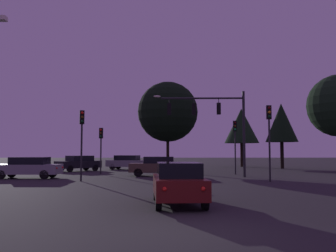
{
  "coord_description": "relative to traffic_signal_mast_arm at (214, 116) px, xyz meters",
  "views": [
    {
      "loc": [
        -0.52,
        -8.69,
        1.91
      ],
      "look_at": [
        0.0,
        19.82,
        3.91
      ],
      "focal_mm": 39.13,
      "sensor_mm": 36.0,
      "label": 1
    }
  ],
  "objects": [
    {
      "name": "ground_plane",
      "position": [
        -3.5,
        5.37,
        -4.62
      ],
      "size": [
        168.0,
        168.0,
        0.0
      ],
      "primitive_type": "plane",
      "color": "#262326",
      "rests_on": "ground"
    },
    {
      "name": "car_crossing_left",
      "position": [
        -4.34,
        1.06,
        -3.82
      ],
      "size": [
        4.36,
        1.85,
        1.52
      ],
      "color": "#473828",
      "rests_on": "ground"
    },
    {
      "name": "car_parked_lot",
      "position": [
        -12.12,
        8.37,
        -3.82
      ],
      "size": [
        4.29,
        4.33,
        1.52
      ],
      "color": "black",
      "rests_on": "ground"
    },
    {
      "name": "car_crossing_right",
      "position": [
        -13.58,
        -1.25,
        -3.82
      ],
      "size": [
        4.73,
        2.05,
        1.52
      ],
      "color": "gray",
      "rests_on": "ground"
    },
    {
      "name": "traffic_light_far_side",
      "position": [
        -9.2,
        -3.94,
        -1.37
      ],
      "size": [
        0.36,
        0.38,
        4.6
      ],
      "color": "#232326",
      "rests_on": "ground"
    },
    {
      "name": "tree_behind_sign",
      "position": [
        9.71,
        13.6,
        0.58
      ],
      "size": [
        3.63,
        3.63,
        7.44
      ],
      "color": "black",
      "rests_on": "ground"
    },
    {
      "name": "traffic_light_corner_left",
      "position": [
        2.92,
        -4.48,
        -1.18
      ],
      "size": [
        0.32,
        0.36,
        4.89
      ],
      "color": "#232326",
      "rests_on": "ground"
    },
    {
      "name": "traffic_light_corner_right",
      "position": [
        2.22,
        2.96,
        -1.42
      ],
      "size": [
        0.32,
        0.36,
        4.52
      ],
      "color": "#232326",
      "rests_on": "ground"
    },
    {
      "name": "traffic_signal_mast_arm",
      "position": [
        0.0,
        0.0,
        0.0
      ],
      "size": [
        7.01,
        0.56,
        6.54
      ],
      "color": "#232326",
      "rests_on": "ground"
    },
    {
      "name": "traffic_light_median",
      "position": [
        -9.16,
        3.4,
        -1.82
      ],
      "size": [
        0.32,
        0.36,
        3.93
      ],
      "color": "#232326",
      "rests_on": "ground"
    },
    {
      "name": "tree_left_far",
      "position": [
        6.25,
        18.65,
        0.57
      ],
      "size": [
        4.38,
        4.38,
        7.42
      ],
      "color": "black",
      "rests_on": "ground"
    },
    {
      "name": "car_nearside_lane",
      "position": [
        -3.41,
        -14.48,
        -3.83
      ],
      "size": [
        1.9,
        4.09,
        1.52
      ],
      "color": "#4C0F0F",
      "rests_on": "ground"
    },
    {
      "name": "tree_center_horizon",
      "position": [
        -3.38,
        8.18,
        1.22
      ],
      "size": [
        5.95,
        5.95,
        8.82
      ],
      "color": "black",
      "rests_on": "ground"
    },
    {
      "name": "car_far_lane",
      "position": [
        -7.58,
        11.56,
        -3.82
      ],
      "size": [
        4.87,
        2.96,
        1.52
      ],
      "color": "gray",
      "rests_on": "ground"
    }
  ]
}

